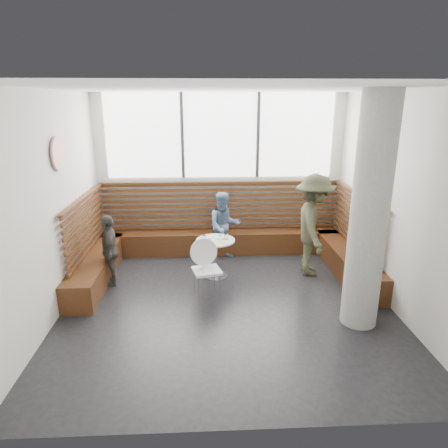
{
  "coord_description": "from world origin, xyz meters",
  "views": [
    {
      "loc": [
        -0.33,
        -5.57,
        3.05
      ],
      "look_at": [
        0.0,
        1.0,
        1.0
      ],
      "focal_mm": 32.0,
      "sensor_mm": 36.0,
      "label": 1
    }
  ],
  "objects_px": {
    "adult_man": "(313,225)",
    "child_back": "(224,226)",
    "concrete_column": "(369,215)",
    "cafe_chair": "(207,264)",
    "cafe_table": "(216,250)",
    "child_left": "(110,250)"
  },
  "relations": [
    {
      "from": "concrete_column",
      "to": "child_back",
      "type": "distance_m",
      "value": 3.23
    },
    {
      "from": "cafe_table",
      "to": "adult_man",
      "type": "height_order",
      "value": "adult_man"
    },
    {
      "from": "cafe_table",
      "to": "child_left",
      "type": "height_order",
      "value": "child_left"
    },
    {
      "from": "concrete_column",
      "to": "child_left",
      "type": "bearing_deg",
      "value": 159.37
    },
    {
      "from": "cafe_table",
      "to": "child_back",
      "type": "bearing_deg",
      "value": 77.68
    },
    {
      "from": "cafe_chair",
      "to": "child_left",
      "type": "distance_m",
      "value": 1.71
    },
    {
      "from": "child_left",
      "to": "cafe_chair",
      "type": "bearing_deg",
      "value": 60.99
    },
    {
      "from": "concrete_column",
      "to": "cafe_chair",
      "type": "xyz_separation_m",
      "value": [
        -2.16,
        0.93,
        -1.05
      ]
    },
    {
      "from": "cafe_chair",
      "to": "adult_man",
      "type": "bearing_deg",
      "value": 7.61
    },
    {
      "from": "child_left",
      "to": "concrete_column",
      "type": "bearing_deg",
      "value": 57.27
    },
    {
      "from": "adult_man",
      "to": "child_back",
      "type": "distance_m",
      "value": 1.77
    },
    {
      "from": "adult_man",
      "to": "cafe_table",
      "type": "bearing_deg",
      "value": 99.62
    },
    {
      "from": "cafe_table",
      "to": "adult_man",
      "type": "relative_size",
      "value": 0.38
    },
    {
      "from": "cafe_table",
      "to": "child_back",
      "type": "xyz_separation_m",
      "value": [
        0.19,
        0.89,
        0.17
      ]
    },
    {
      "from": "cafe_table",
      "to": "cafe_chair",
      "type": "distance_m",
      "value": 0.72
    },
    {
      "from": "child_back",
      "to": "child_left",
      "type": "distance_m",
      "value": 2.27
    },
    {
      "from": "adult_man",
      "to": "child_left",
      "type": "relative_size",
      "value": 1.49
    },
    {
      "from": "adult_man",
      "to": "child_back",
      "type": "height_order",
      "value": "adult_man"
    },
    {
      "from": "cafe_table",
      "to": "cafe_chair",
      "type": "height_order",
      "value": "cafe_chair"
    },
    {
      "from": "child_back",
      "to": "child_left",
      "type": "bearing_deg",
      "value": -162.68
    },
    {
      "from": "cafe_table",
      "to": "cafe_chair",
      "type": "relative_size",
      "value": 0.76
    },
    {
      "from": "cafe_chair",
      "to": "child_left",
      "type": "xyz_separation_m",
      "value": [
        -1.64,
        0.5,
        0.07
      ]
    }
  ]
}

